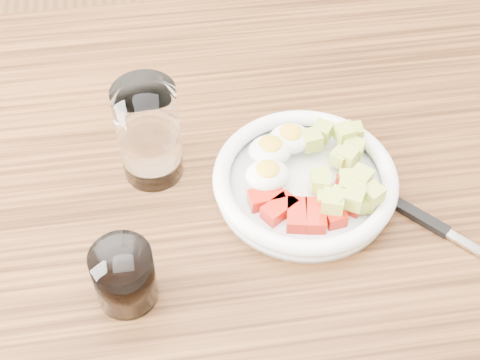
% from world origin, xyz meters
% --- Properties ---
extents(dining_table, '(1.50, 0.90, 0.77)m').
position_xyz_m(dining_table, '(0.00, 0.00, 0.67)').
color(dining_table, brown).
rests_on(dining_table, ground).
extents(bowl, '(0.24, 0.24, 0.06)m').
position_xyz_m(bowl, '(0.08, 0.01, 0.79)').
color(bowl, white).
rests_on(bowl, dining_table).
extents(fork, '(0.16, 0.18, 0.01)m').
position_xyz_m(fork, '(0.22, -0.07, 0.78)').
color(fork, black).
rests_on(fork, dining_table).
extents(water_glass, '(0.08, 0.08, 0.14)m').
position_xyz_m(water_glass, '(-0.12, 0.07, 0.84)').
color(water_glass, white).
rests_on(water_glass, dining_table).
extents(coffee_glass, '(0.07, 0.07, 0.08)m').
position_xyz_m(coffee_glass, '(-0.16, -0.12, 0.81)').
color(coffee_glass, white).
rests_on(coffee_glass, dining_table).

